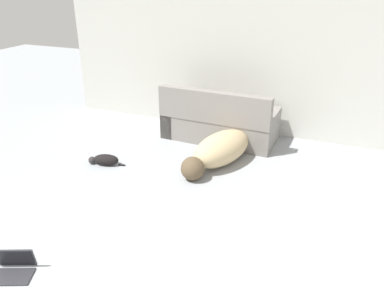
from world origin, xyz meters
The scene contains 5 objects.
wall_back centered at (0.00, 4.80, 1.21)m, with size 6.73×0.06×2.43m.
couch centered at (-0.44, 4.26, 0.27)m, with size 1.77×0.87×0.86m.
dog centered at (-0.18, 3.45, 0.21)m, with size 0.83×1.56×0.43m.
cat centered at (-1.63, 2.84, 0.07)m, with size 0.52×0.24×0.15m.
laptop_open centered at (-1.20, 0.80, 0.07)m, with size 0.40×0.36×0.22m.
Camera 1 is at (1.21, -0.99, 2.41)m, focal length 35.00 mm.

